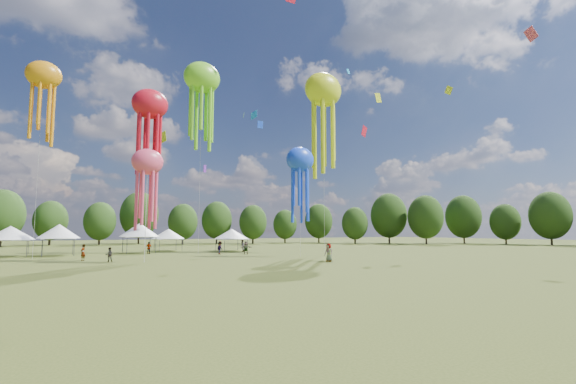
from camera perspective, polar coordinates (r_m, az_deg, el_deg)
ground at (r=17.22m, az=28.65°, el=-15.95°), size 300.00×300.00×0.00m
spectator_near at (r=46.67m, az=-24.25°, el=-8.21°), size 0.75×0.59×1.53m
spectators_far at (r=56.36m, az=-8.64°, el=-7.96°), size 23.92×25.21×1.93m
festival_tents at (r=63.72m, az=-22.05°, el=-5.39°), size 35.77×11.23×4.46m
show_kites at (r=57.71m, az=-6.55°, el=11.15°), size 42.59×16.50×28.63m
small_kites at (r=57.23m, az=-14.70°, el=22.88°), size 74.61×54.89×44.42m
treeline at (r=72.15m, az=-22.23°, el=-2.59°), size 201.57×95.24×13.43m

